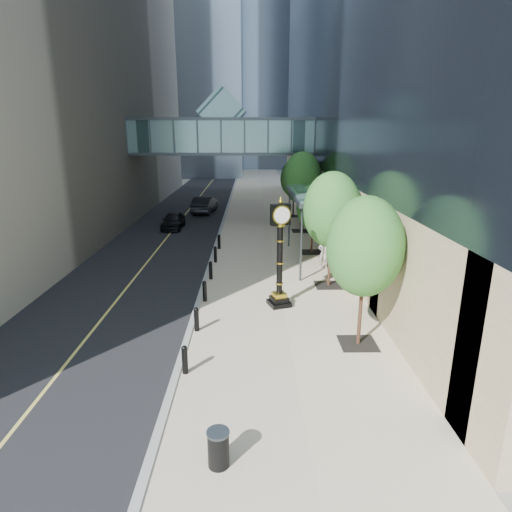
# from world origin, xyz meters

# --- Properties ---
(ground) EXTENTS (320.00, 320.00, 0.00)m
(ground) POSITION_xyz_m (0.00, 0.00, 0.00)
(ground) COLOR gray
(ground) RESTS_ON ground
(road) EXTENTS (8.00, 180.00, 0.02)m
(road) POSITION_xyz_m (-7.00, 40.00, 0.01)
(road) COLOR black
(road) RESTS_ON ground
(sidewalk) EXTENTS (8.00, 180.00, 0.06)m
(sidewalk) POSITION_xyz_m (1.00, 40.00, 0.03)
(sidewalk) COLOR #BEAC92
(sidewalk) RESTS_ON ground
(curb) EXTENTS (0.25, 180.00, 0.07)m
(curb) POSITION_xyz_m (-3.00, 40.00, 0.04)
(curb) COLOR gray
(curb) RESTS_ON ground
(distant_tower_c) EXTENTS (22.00, 22.00, 65.00)m
(distant_tower_c) POSITION_xyz_m (-6.00, 120.00, 32.50)
(distant_tower_c) COLOR #ACBFD9
(distant_tower_c) RESTS_ON ground
(skywalk) EXTENTS (17.00, 4.20, 5.80)m
(skywalk) POSITION_xyz_m (-3.00, 28.00, 7.71)
(skywalk) COLOR slate
(skywalk) RESTS_ON ground
(entrance_canopy) EXTENTS (3.00, 8.00, 4.38)m
(entrance_canopy) POSITION_xyz_m (3.48, 14.00, 4.19)
(entrance_canopy) COLOR #383F44
(entrance_canopy) RESTS_ON ground
(bollard_row) EXTENTS (0.20, 16.20, 0.90)m
(bollard_row) POSITION_xyz_m (-2.70, 9.00, 0.51)
(bollard_row) COLOR black
(bollard_row) RESTS_ON sidewalk
(street_trees) EXTENTS (3.10, 28.68, 6.37)m
(street_trees) POSITION_xyz_m (3.60, 15.87, 3.95)
(street_trees) COLOR black
(street_trees) RESTS_ON sidewalk
(street_clock) EXTENTS (1.19, 1.19, 4.98)m
(street_clock) POSITION_xyz_m (0.82, 6.82, 2.22)
(street_clock) COLOR black
(street_clock) RESTS_ON sidewalk
(trash_bin) EXTENTS (0.55, 0.55, 0.90)m
(trash_bin) POSITION_xyz_m (-1.28, -3.15, 0.51)
(trash_bin) COLOR black
(trash_bin) RESTS_ON sidewalk
(pedestrian) EXTENTS (0.82, 0.69, 1.91)m
(pedestrian) POSITION_xyz_m (3.81, 12.38, 1.01)
(pedestrian) COLOR beige
(pedestrian) RESTS_ON sidewalk
(car_near) EXTENTS (1.69, 4.04, 1.37)m
(car_near) POSITION_xyz_m (-7.05, 23.81, 0.70)
(car_near) COLOR black
(car_near) RESTS_ON road
(car_far) EXTENTS (2.37, 5.27, 1.68)m
(car_far) POSITION_xyz_m (-5.15, 31.31, 0.86)
(car_far) COLOR black
(car_far) RESTS_ON road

